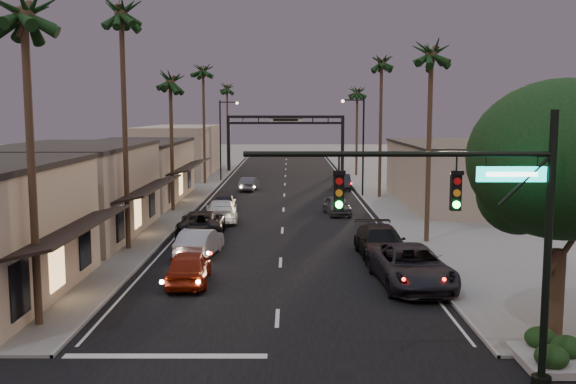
{
  "coord_description": "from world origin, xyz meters",
  "views": [
    {
      "loc": [
        0.44,
        -13.38,
        7.74
      ],
      "look_at": [
        0.37,
        28.43,
        2.5
      ],
      "focal_mm": 40.0,
      "sensor_mm": 36.0,
      "label": 1
    }
  ],
  "objects_px": {
    "streetlight_left": "(223,134)",
    "arch": "(286,129)",
    "palm_lb": "(121,6)",
    "palm_ra": "(432,47)",
    "curbside_black": "(381,242)",
    "oncoming_red": "(189,267)",
    "streetlight_right": "(360,139)",
    "palm_rb": "(382,58)",
    "curbside_near": "(411,266)",
    "palm_far": "(227,85)",
    "traffic_signal": "(480,209)",
    "palm_rc": "(357,89)",
    "palm_la": "(23,2)",
    "palm_lc": "(170,76)",
    "corner_tree": "(566,166)",
    "oncoming_silver": "(200,243)",
    "oncoming_pickup": "(202,224)",
    "palm_ld": "(203,67)"
  },
  "relations": [
    {
      "from": "palm_la",
      "to": "oncoming_silver",
      "type": "xyz_separation_m",
      "value": [
        4.24,
        11.4,
        -10.68
      ]
    },
    {
      "from": "streetlight_right",
      "to": "palm_rb",
      "type": "relative_size",
      "value": 0.63
    },
    {
      "from": "corner_tree",
      "to": "palm_ld",
      "type": "xyz_separation_m",
      "value": [
        -18.08,
        47.55,
        6.44
      ]
    },
    {
      "from": "streetlight_left",
      "to": "arch",
      "type": "bearing_deg",
      "value": 60.03
    },
    {
      "from": "palm_far",
      "to": "curbside_near",
      "type": "bearing_deg",
      "value": -77.38
    },
    {
      "from": "corner_tree",
      "to": "curbside_near",
      "type": "height_order",
      "value": "corner_tree"
    },
    {
      "from": "oncoming_red",
      "to": "oncoming_silver",
      "type": "distance_m",
      "value": 5.51
    },
    {
      "from": "palm_far",
      "to": "oncoming_red",
      "type": "distance_m",
      "value": 64.14
    },
    {
      "from": "oncoming_red",
      "to": "curbside_near",
      "type": "height_order",
      "value": "curbside_near"
    },
    {
      "from": "oncoming_red",
      "to": "palm_rb",
      "type": "bearing_deg",
      "value": -116.81
    },
    {
      "from": "palm_far",
      "to": "palm_ra",
      "type": "bearing_deg",
      "value": -72.62
    },
    {
      "from": "streetlight_left",
      "to": "oncoming_silver",
      "type": "distance_m",
      "value": 37.96
    },
    {
      "from": "palm_la",
      "to": "palm_ld",
      "type": "bearing_deg",
      "value": 90.0
    },
    {
      "from": "streetlight_right",
      "to": "palm_ra",
      "type": "bearing_deg",
      "value": -85.43
    },
    {
      "from": "palm_ld",
      "to": "curbside_black",
      "type": "height_order",
      "value": "palm_ld"
    },
    {
      "from": "traffic_signal",
      "to": "palm_rb",
      "type": "bearing_deg",
      "value": 85.84
    },
    {
      "from": "palm_rc",
      "to": "curbside_black",
      "type": "distance_m",
      "value": 45.09
    },
    {
      "from": "streetlight_right",
      "to": "palm_ra",
      "type": "xyz_separation_m",
      "value": [
        1.68,
        -21.0,
        6.11
      ]
    },
    {
      "from": "streetlight_left",
      "to": "oncoming_silver",
      "type": "height_order",
      "value": "streetlight_left"
    },
    {
      "from": "oncoming_silver",
      "to": "curbside_near",
      "type": "xyz_separation_m",
      "value": [
        10.26,
        -5.83,
        0.13
      ]
    },
    {
      "from": "traffic_signal",
      "to": "arch",
      "type": "xyz_separation_m",
      "value": [
        -5.69,
        66.0,
        0.45
      ]
    },
    {
      "from": "corner_tree",
      "to": "palm_far",
      "type": "relative_size",
      "value": 0.67
    },
    {
      "from": "palm_lb",
      "to": "oncoming_pickup",
      "type": "height_order",
      "value": "palm_lb"
    },
    {
      "from": "palm_rc",
      "to": "curbside_black",
      "type": "xyz_separation_m",
      "value": [
        -3.26,
        -43.93,
        -9.63
      ]
    },
    {
      "from": "palm_ra",
      "to": "curbside_black",
      "type": "bearing_deg",
      "value": -129.65
    },
    {
      "from": "streetlight_left",
      "to": "oncoming_red",
      "type": "height_order",
      "value": "streetlight_left"
    },
    {
      "from": "curbside_near",
      "to": "streetlight_right",
      "type": "bearing_deg",
      "value": 84.16
    },
    {
      "from": "palm_far",
      "to": "palm_la",
      "type": "bearing_deg",
      "value": -90.25
    },
    {
      "from": "streetlight_right",
      "to": "palm_la",
      "type": "height_order",
      "value": "palm_la"
    },
    {
      "from": "arch",
      "to": "streetlight_left",
      "type": "height_order",
      "value": "streetlight_left"
    },
    {
      "from": "palm_rb",
      "to": "oncoming_red",
      "type": "height_order",
      "value": "palm_rb"
    },
    {
      "from": "palm_far",
      "to": "palm_rb",
      "type": "bearing_deg",
      "value": -63.57
    },
    {
      "from": "palm_ra",
      "to": "palm_ld",
      "type": "bearing_deg",
      "value": 119.02
    },
    {
      "from": "corner_tree",
      "to": "palm_la",
      "type": "distance_m",
      "value": 18.95
    },
    {
      "from": "palm_rc",
      "to": "curbside_near",
      "type": "xyz_separation_m",
      "value": [
        -2.7,
        -49.43,
        -9.57
      ]
    },
    {
      "from": "palm_rb",
      "to": "curbside_near",
      "type": "height_order",
      "value": "palm_rb"
    },
    {
      "from": "palm_lc",
      "to": "palm_far",
      "type": "xyz_separation_m",
      "value": [
        0.3,
        42.0,
        0.97
      ]
    },
    {
      "from": "palm_rb",
      "to": "corner_tree",
      "type": "bearing_deg",
      "value": -88.63
    },
    {
      "from": "oncoming_red",
      "to": "oncoming_pickup",
      "type": "xyz_separation_m",
      "value": [
        -0.91,
        11.0,
        0.05
      ]
    },
    {
      "from": "palm_rc",
      "to": "oncoming_pickup",
      "type": "xyz_separation_m",
      "value": [
        -13.6,
        -38.1,
        -9.63
      ]
    },
    {
      "from": "traffic_signal",
      "to": "streetlight_right",
      "type": "relative_size",
      "value": 0.95
    },
    {
      "from": "palm_ld",
      "to": "palm_far",
      "type": "height_order",
      "value": "palm_ld"
    },
    {
      "from": "palm_lb",
      "to": "streetlight_left",
      "type": "bearing_deg",
      "value": 87.33
    },
    {
      "from": "palm_lb",
      "to": "palm_far",
      "type": "relative_size",
      "value": 1.15
    },
    {
      "from": "palm_lc",
      "to": "palm_ra",
      "type": "height_order",
      "value": "palm_ra"
    },
    {
      "from": "corner_tree",
      "to": "oncoming_red",
      "type": "height_order",
      "value": "corner_tree"
    },
    {
      "from": "palm_lc",
      "to": "corner_tree",
      "type": "bearing_deg",
      "value": -57.66
    },
    {
      "from": "streetlight_left",
      "to": "palm_la",
      "type": "height_order",
      "value": "palm_la"
    },
    {
      "from": "arch",
      "to": "palm_rb",
      "type": "distance_m",
      "value": 28.24
    },
    {
      "from": "streetlight_right",
      "to": "oncoming_red",
      "type": "distance_m",
      "value": 32.37
    }
  ]
}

